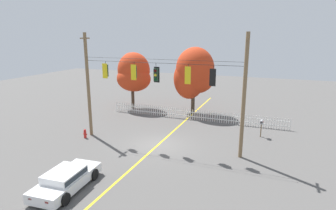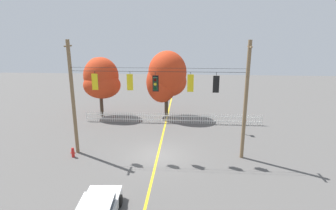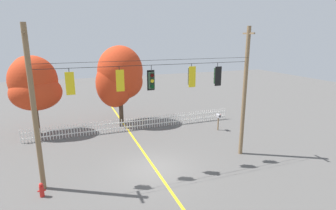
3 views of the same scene
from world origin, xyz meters
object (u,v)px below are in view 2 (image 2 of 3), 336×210
Objects in this scene: traffic_signal_southbound_primary at (130,82)px; traffic_signal_northbound_primary at (216,84)px; autumn_maple_mid at (166,78)px; fire_hydrant at (73,152)px; autumn_maple_near_fence at (101,79)px; traffic_signal_eastbound_side at (155,84)px; traffic_signal_westbound_side at (190,83)px; roadside_mailbox at (244,122)px; traffic_signal_northbound_secondary at (95,81)px.

traffic_signal_northbound_primary is (5.98, -0.00, -0.07)m from traffic_signal_southbound_primary.
autumn_maple_mid is 9.43× the size of fire_hydrant.
traffic_signal_southbound_primary is at bearing -61.13° from autumn_maple_near_fence.
traffic_signal_eastbound_side is 11.77m from autumn_maple_near_fence.
traffic_signal_northbound_primary is at bearing 4.45° from fire_hydrant.
autumn_maple_near_fence is at bearing 135.01° from traffic_signal_westbound_side.
roadside_mailbox is (7.37, 4.71, -4.24)m from traffic_signal_eastbound_side.
traffic_signal_southbound_primary and traffic_signal_eastbound_side have the same top height.
traffic_signal_northbound_primary reaches higher than fire_hydrant.
autumn_maple_near_fence reaches higher than fire_hydrant.
roadside_mailbox is at bearing 43.85° from traffic_signal_westbound_side.
traffic_signal_northbound_secondary is at bearing -157.93° from roadside_mailbox.
traffic_signal_northbound_primary is 0.20× the size of autumn_maple_mid.
autumn_maple_near_fence is at bearing 161.89° from roadside_mailbox.
autumn_maple_mid is (6.98, 0.42, 0.14)m from autumn_maple_near_fence.
autumn_maple_near_fence is (-9.42, 9.42, -1.41)m from traffic_signal_westbound_side.
traffic_signal_westbound_side is 0.95× the size of roadside_mailbox.
traffic_signal_northbound_secondary is 10.81m from autumn_maple_mid.
fire_hydrant is at bearing -157.66° from roadside_mailbox.
traffic_signal_southbound_primary is at bearing 10.54° from fire_hydrant.
autumn_maple_mid reaches higher than autumn_maple_near_fence.
autumn_maple_mid is at bearing 3.43° from autumn_maple_near_fence.
autumn_maple_near_fence is (-6.97, 9.40, -1.31)m from traffic_signal_eastbound_side.
traffic_signal_eastbound_side is 0.22× the size of autumn_maple_near_fence.
fire_hydrant is (-10.28, -0.80, -5.10)m from traffic_signal_northbound_primary.
autumn_maple_near_fence reaches higher than roadside_mailbox.
autumn_maple_near_fence is 7.00m from autumn_maple_mid.
traffic_signal_northbound_secondary is 0.19× the size of autumn_maple_mid.
autumn_maple_mid is at bearing 113.05° from traffic_signal_northbound_primary.
autumn_maple_mid is 4.91× the size of roadside_mailbox.
traffic_signal_westbound_side is at bearing -0.00° from traffic_signal_northbound_secondary.
traffic_signal_northbound_primary reaches higher than roadside_mailbox.
traffic_signal_westbound_side is at bearing -179.99° from traffic_signal_northbound_primary.
traffic_signal_southbound_primary is at bearing 179.99° from traffic_signal_westbound_side.
fire_hydrant is at bearing -172.33° from traffic_signal_eastbound_side.
traffic_signal_eastbound_side is 7.95m from fire_hydrant.
traffic_signal_northbound_primary is (4.20, -0.02, 0.05)m from traffic_signal_eastbound_side.
traffic_signal_southbound_primary is 4.23m from traffic_signal_westbound_side.
traffic_signal_eastbound_side is 1.00× the size of roadside_mailbox.
traffic_signal_northbound_secondary is 0.92× the size of roadside_mailbox.
autumn_maple_mid is at bearing 145.22° from roadside_mailbox.
traffic_signal_northbound_primary is 11.50m from fire_hydrant.
traffic_signal_westbound_side is 0.19× the size of autumn_maple_mid.
traffic_signal_westbound_side is at bearing -0.44° from traffic_signal_eastbound_side.
traffic_signal_southbound_primary is 1.78m from traffic_signal_eastbound_side.
traffic_signal_northbound_secondary and traffic_signal_southbound_primary have the same top height.
traffic_signal_northbound_secondary is at bearing 180.00° from traffic_signal_northbound_primary.
traffic_signal_eastbound_side is at bearing -90.09° from autumn_maple_mid.
traffic_signal_northbound_secondary reaches higher than roadside_mailbox.
traffic_signal_northbound_primary is 7.13m from roadside_mailbox.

